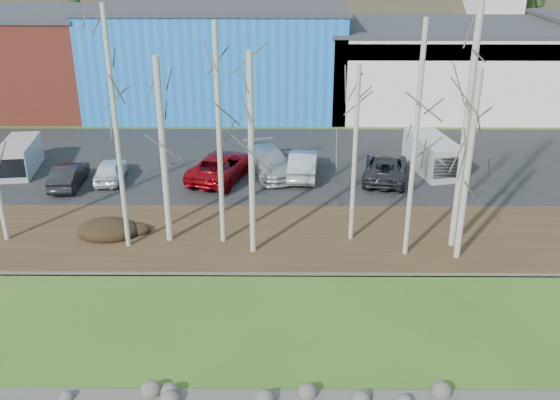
{
  "coord_description": "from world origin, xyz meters",
  "views": [
    {
      "loc": [
        -0.65,
        -12.58,
        13.83
      ],
      "look_at": [
        -0.82,
        13.37,
        2.5
      ],
      "focal_mm": 40.0,
      "sensor_mm": 36.0,
      "label": 1
    }
  ],
  "objects_px": {
    "van_grey": "(19,158)",
    "car_3": "(269,162)",
    "car_5": "(385,168)",
    "car_2": "(222,166)",
    "car_0": "(111,170)",
    "car_1": "(69,175)",
    "car_4": "(303,164)",
    "van_white": "(433,156)"
  },
  "relations": [
    {
      "from": "van_grey",
      "to": "car_0",
      "type": "bearing_deg",
      "value": -20.07
    },
    {
      "from": "car_0",
      "to": "car_5",
      "type": "height_order",
      "value": "car_5"
    },
    {
      "from": "car_4",
      "to": "car_5",
      "type": "distance_m",
      "value": 4.88
    },
    {
      "from": "car_2",
      "to": "car_5",
      "type": "distance_m",
      "value": 9.7
    },
    {
      "from": "car_0",
      "to": "car_2",
      "type": "xyz_separation_m",
      "value": [
        6.52,
        0.34,
        0.14
      ]
    },
    {
      "from": "car_5",
      "to": "van_grey",
      "type": "relative_size",
      "value": 1.17
    },
    {
      "from": "car_0",
      "to": "car_4",
      "type": "height_order",
      "value": "car_4"
    },
    {
      "from": "car_2",
      "to": "van_white",
      "type": "relative_size",
      "value": 1.15
    },
    {
      "from": "car_3",
      "to": "car_1",
      "type": "bearing_deg",
      "value": 171.25
    },
    {
      "from": "car_0",
      "to": "car_2",
      "type": "distance_m",
      "value": 6.53
    },
    {
      "from": "car_2",
      "to": "van_grey",
      "type": "height_order",
      "value": "van_grey"
    },
    {
      "from": "car_4",
      "to": "van_grey",
      "type": "bearing_deg",
      "value": 2.88
    },
    {
      "from": "car_4",
      "to": "van_white",
      "type": "height_order",
      "value": "van_white"
    },
    {
      "from": "car_4",
      "to": "car_5",
      "type": "bearing_deg",
      "value": 179.18
    },
    {
      "from": "car_1",
      "to": "van_white",
      "type": "height_order",
      "value": "van_white"
    },
    {
      "from": "car_2",
      "to": "van_white",
      "type": "height_order",
      "value": "van_white"
    },
    {
      "from": "car_5",
      "to": "van_grey",
      "type": "height_order",
      "value": "van_grey"
    },
    {
      "from": "car_4",
      "to": "car_5",
      "type": "xyz_separation_m",
      "value": [
        4.86,
        -0.47,
        -0.05
      ]
    },
    {
      "from": "car_0",
      "to": "car_3",
      "type": "bearing_deg",
      "value": -176.33
    },
    {
      "from": "car_1",
      "to": "car_5",
      "type": "distance_m",
      "value": 18.43
    },
    {
      "from": "car_0",
      "to": "van_grey",
      "type": "distance_m",
      "value": 6.04
    },
    {
      "from": "car_1",
      "to": "car_2",
      "type": "distance_m",
      "value": 8.79
    },
    {
      "from": "car_0",
      "to": "van_white",
      "type": "xyz_separation_m",
      "value": [
        19.29,
        1.53,
        0.37
      ]
    },
    {
      "from": "car_1",
      "to": "car_3",
      "type": "relative_size",
      "value": 0.75
    },
    {
      "from": "car_4",
      "to": "van_white",
      "type": "bearing_deg",
      "value": -169.64
    },
    {
      "from": "car_0",
      "to": "van_grey",
      "type": "height_order",
      "value": "van_grey"
    },
    {
      "from": "car_0",
      "to": "car_2",
      "type": "bearing_deg",
      "value": 179.9
    },
    {
      "from": "car_1",
      "to": "car_3",
      "type": "bearing_deg",
      "value": -172.14
    },
    {
      "from": "car_2",
      "to": "car_3",
      "type": "bearing_deg",
      "value": -147.4
    },
    {
      "from": "car_1",
      "to": "car_2",
      "type": "xyz_separation_m",
      "value": [
        8.69,
        1.27,
        0.13
      ]
    },
    {
      "from": "car_0",
      "to": "car_4",
      "type": "xyz_separation_m",
      "value": [
        11.36,
        0.75,
        0.12
      ]
    },
    {
      "from": "car_1",
      "to": "van_grey",
      "type": "relative_size",
      "value": 0.91
    },
    {
      "from": "car_4",
      "to": "van_grey",
      "type": "distance_m",
      "value": 17.26
    },
    {
      "from": "car_0",
      "to": "car_1",
      "type": "xyz_separation_m",
      "value": [
        -2.18,
        -0.93,
        0.01
      ]
    },
    {
      "from": "car_0",
      "to": "van_grey",
      "type": "relative_size",
      "value": 0.86
    },
    {
      "from": "van_grey",
      "to": "car_2",
      "type": "bearing_deg",
      "value": -12.0
    },
    {
      "from": "car_1",
      "to": "car_4",
      "type": "height_order",
      "value": "car_4"
    },
    {
      "from": "car_5",
      "to": "car_2",
      "type": "bearing_deg",
      "value": 10.7
    },
    {
      "from": "van_grey",
      "to": "car_3",
      "type": "bearing_deg",
      "value": -8.3
    },
    {
      "from": "car_0",
      "to": "car_3",
      "type": "relative_size",
      "value": 0.71
    },
    {
      "from": "car_4",
      "to": "car_2",
      "type": "bearing_deg",
      "value": 9.66
    },
    {
      "from": "car_2",
      "to": "car_4",
      "type": "height_order",
      "value": "car_2"
    }
  ]
}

